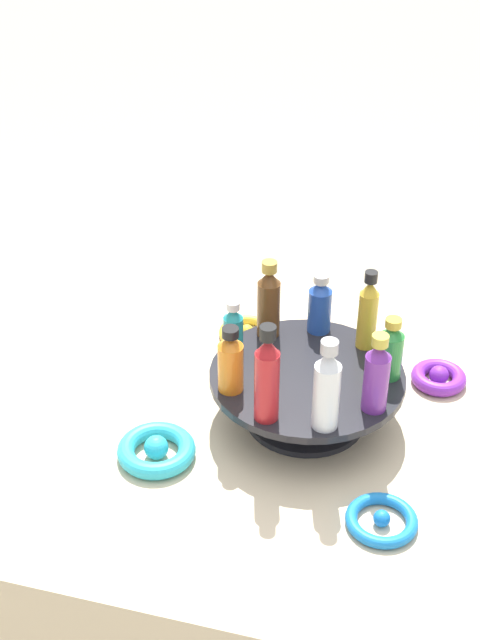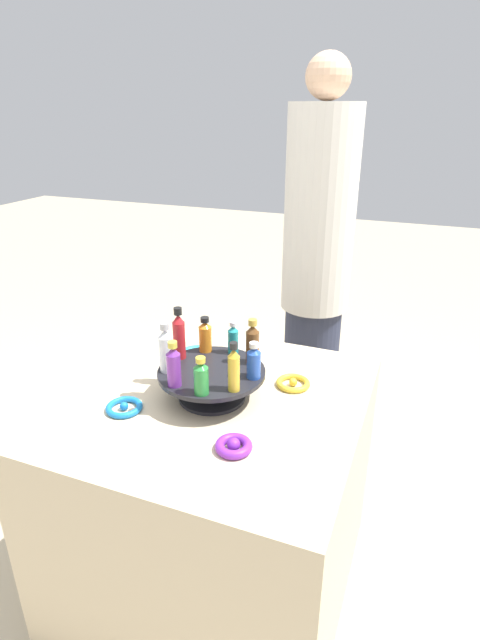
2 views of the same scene
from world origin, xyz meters
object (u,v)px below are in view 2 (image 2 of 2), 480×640
object	(u,v)px
bottle_teal	(233,339)
ribbon_bow_purple	(234,446)
bottle_purple	(174,366)
bottle_green	(201,377)
bottle_clear	(166,349)
display_stand	(212,380)
bottle_red	(179,335)
bottle_orange	(205,336)
bottle_gold	(234,369)
ribbon_bow_blue	(124,407)
ribbon_bow_gold	(293,383)
person_figure	(316,274)
ribbon_bow_teal	(196,355)
bottle_blue	(254,362)
bottle_brown	(252,343)

from	to	relation	value
bottle_teal	ribbon_bow_purple	distance (m)	0.35
bottle_purple	bottle_green	bearing A→B (deg)	-7.27
bottle_clear	display_stand	bearing A→B (deg)	22.73
bottle_teal	bottle_red	xyz separation A→B (m)	(-0.13, -0.08, 0.03)
bottle_orange	ribbon_bow_purple	distance (m)	0.38
display_stand	bottle_green	size ratio (longest dim) A/B	2.93
bottle_green	bottle_red	xyz separation A→B (m)	(-0.14, 0.15, 0.02)
bottle_gold	ribbon_bow_blue	size ratio (longest dim) A/B	1.36
bottle_teal	display_stand	bearing A→B (deg)	-97.27
display_stand	bottle_red	bearing A→B (deg)	162.73
ribbon_bow_blue	ribbon_bow_gold	distance (m)	0.48
bottle_green	person_figure	size ratio (longest dim) A/B	0.06
bottle_purple	ribbon_bow_teal	distance (m)	0.34
bottle_blue	ribbon_bow_teal	size ratio (longest dim) A/B	0.88
ribbon_bow_purple	ribbon_bow_gold	size ratio (longest dim) A/B	0.91
bottle_orange	ribbon_bow_blue	bearing A→B (deg)	-117.56
bottle_orange	bottle_teal	bearing A→B (deg)	12.73
bottle_gold	person_figure	bearing A→B (deg)	90.78
bottle_green	person_figure	world-z (taller)	person_figure
bottle_blue	display_stand	bearing A→B (deg)	-177.27
person_figure	bottle_blue	bearing A→B (deg)	8.04
bottle_green	bottle_red	bearing A→B (deg)	132.73
bottle_brown	bottle_red	distance (m)	0.21
bottle_red	ribbon_bow_teal	size ratio (longest dim) A/B	1.32
bottle_brown	ribbon_bow_teal	size ratio (longest dim) A/B	1.14
bottle_brown	bottle_orange	world-z (taller)	bottle_brown
ribbon_bow_teal	ribbon_bow_purple	bearing A→B (deg)	-53.32
bottle_brown	ribbon_bow_teal	world-z (taller)	bottle_brown
bottle_teal	bottle_red	bearing A→B (deg)	-147.27
person_figure	bottle_green	bearing A→B (deg)	2.22
bottle_clear	bottle_blue	bearing A→B (deg)	12.73
bottle_clear	ribbon_bow_purple	distance (m)	0.32
bottle_blue	person_figure	bearing A→B (deg)	92.50
bottle_gold	bottle_orange	bearing A→B (deg)	132.73
bottle_purple	bottle_orange	distance (m)	0.21
bottle_clear	bottle_purple	size ratio (longest dim) A/B	1.14
display_stand	ribbon_bow_purple	size ratio (longest dim) A/B	3.30
bottle_purple	bottle_red	world-z (taller)	bottle_red
bottle_blue	person_figure	xyz separation A→B (m)	(-0.04, 0.84, -0.02)
ribbon_bow_blue	ribbon_bow_purple	world-z (taller)	ribbon_bow_purple
ribbon_bow_blue	ribbon_bow_teal	size ratio (longest dim) A/B	0.85
display_stand	bottle_red	size ratio (longest dim) A/B	1.93
display_stand	ribbon_bow_teal	world-z (taller)	display_stand
ribbon_bow_teal	person_figure	distance (m)	0.70
display_stand	bottle_brown	xyz separation A→B (m)	(0.09, 0.08, 0.09)
bottle_clear	bottle_brown	bearing A→B (deg)	32.73
bottle_purple	bottle_gold	bearing A→B (deg)	12.73
bottle_clear	ribbon_bow_purple	world-z (taller)	bottle_clear
ribbon_bow_blue	bottle_green	bearing A→B (deg)	6.83
bottle_purple	ribbon_bow_blue	distance (m)	0.19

